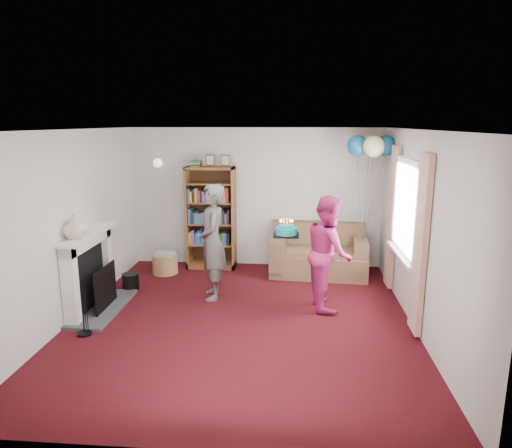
# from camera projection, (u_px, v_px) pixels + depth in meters

# --- Properties ---
(ground) EXTENTS (5.00, 5.00, 0.00)m
(ground) POSITION_uv_depth(u_px,v_px,m) (241.00, 320.00, 6.10)
(ground) COLOR #350907
(ground) RESTS_ON ground
(wall_back) EXTENTS (4.50, 0.02, 2.50)m
(wall_back) POSITION_uv_depth(u_px,v_px,m) (256.00, 198.00, 8.27)
(wall_back) COLOR silver
(wall_back) RESTS_ON ground
(wall_left) EXTENTS (0.02, 5.00, 2.50)m
(wall_left) POSITION_uv_depth(u_px,v_px,m) (70.00, 226.00, 6.00)
(wall_left) COLOR silver
(wall_left) RESTS_ON ground
(wall_right) EXTENTS (0.02, 5.00, 2.50)m
(wall_right) POSITION_uv_depth(u_px,v_px,m) (421.00, 233.00, 5.64)
(wall_right) COLOR silver
(wall_right) RESTS_ON ground
(ceiling) EXTENTS (4.50, 5.00, 0.01)m
(ceiling) POSITION_uv_depth(u_px,v_px,m) (240.00, 129.00, 5.55)
(ceiling) COLOR white
(ceiling) RESTS_ON wall_back
(fireplace) EXTENTS (0.55, 1.80, 1.12)m
(fireplace) POSITION_uv_depth(u_px,v_px,m) (93.00, 275.00, 6.34)
(fireplace) COLOR #3F3F42
(fireplace) RESTS_ON ground
(window_bay) EXTENTS (0.14, 2.02, 2.20)m
(window_bay) POSITION_uv_depth(u_px,v_px,m) (405.00, 226.00, 6.24)
(window_bay) COLOR white
(window_bay) RESTS_ON ground
(wall_sconce) EXTENTS (0.16, 0.23, 0.16)m
(wall_sconce) POSITION_uv_depth(u_px,v_px,m) (158.00, 163.00, 8.13)
(wall_sconce) COLOR gold
(wall_sconce) RESTS_ON ground
(bookcase) EXTENTS (0.86, 0.42, 2.04)m
(bookcase) POSITION_uv_depth(u_px,v_px,m) (211.00, 218.00, 8.20)
(bookcase) COLOR #472B14
(bookcase) RESTS_ON ground
(sofa) EXTENTS (1.63, 0.86, 0.86)m
(sofa) POSITION_uv_depth(u_px,v_px,m) (319.00, 255.00, 7.95)
(sofa) COLOR brown
(sofa) RESTS_ON ground
(wicker_basket) EXTENTS (0.44, 0.44, 0.39)m
(wicker_basket) POSITION_uv_depth(u_px,v_px,m) (165.00, 263.00, 7.97)
(wicker_basket) COLOR #A47B4C
(wicker_basket) RESTS_ON ground
(person_striped) EXTENTS (0.53, 0.70, 1.72)m
(person_striped) POSITION_uv_depth(u_px,v_px,m) (212.00, 242.00, 6.72)
(person_striped) COLOR black
(person_striped) RESTS_ON ground
(person_magenta) EXTENTS (0.71, 0.86, 1.61)m
(person_magenta) POSITION_uv_depth(u_px,v_px,m) (328.00, 252.00, 6.41)
(person_magenta) COLOR #C72772
(person_magenta) RESTS_ON ground
(birthday_cake) EXTENTS (0.36, 0.36, 0.22)m
(birthday_cake) POSITION_uv_depth(u_px,v_px,m) (286.00, 231.00, 6.41)
(birthday_cake) COLOR black
(birthday_cake) RESTS_ON ground
(balloons) EXTENTS (0.77, 0.77, 1.73)m
(balloons) POSITION_uv_depth(u_px,v_px,m) (371.00, 146.00, 7.28)
(balloons) COLOR #3F3F3F
(balloons) RESTS_ON ground
(mantel_vase) EXTENTS (0.40, 0.40, 0.32)m
(mantel_vase) POSITION_uv_depth(u_px,v_px,m) (75.00, 226.00, 5.84)
(mantel_vase) COLOR beige
(mantel_vase) RESTS_ON fireplace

